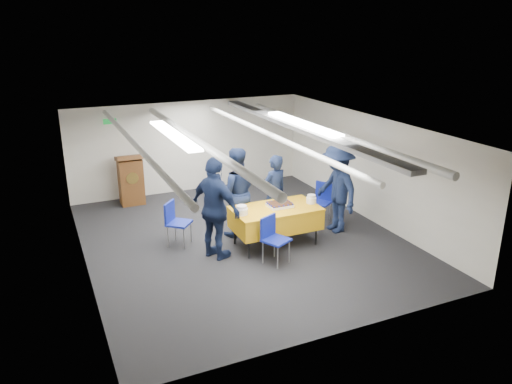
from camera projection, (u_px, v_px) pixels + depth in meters
ground at (242, 240)px, 10.05m from camera, size 7.00×7.00×0.00m
room_shell at (238, 147)px, 9.85m from camera, size 6.00×7.00×2.30m
serving_table at (275, 218)px, 9.67m from camera, size 1.68×0.94×0.77m
sheet_cake at (280, 205)px, 9.65m from camera, size 0.47×0.36×0.08m
plate_stack_left at (242, 210)px, 9.25m from camera, size 0.24×0.24×0.17m
plate_stack_right at (311, 199)px, 9.82m from camera, size 0.20×0.20×0.17m
podium at (131, 179)px, 11.86m from camera, size 0.62×0.53×1.25m
chair_near at (273, 235)px, 8.97m from camera, size 0.56×0.56×0.87m
chair_right at (322, 198)px, 10.83m from camera, size 0.58×0.58×0.87m
chair_left at (175, 219)px, 9.70m from camera, size 0.59×0.59×0.87m
sailor_a at (274, 193)px, 10.28m from camera, size 0.67×0.52×1.63m
sailor_b at (235, 192)px, 10.01m from camera, size 1.01×0.86×1.83m
sailor_c at (216, 209)px, 9.01m from camera, size 0.92×1.22×1.92m
sailor_d at (337, 189)px, 10.21m from camera, size 0.71×1.21×1.85m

